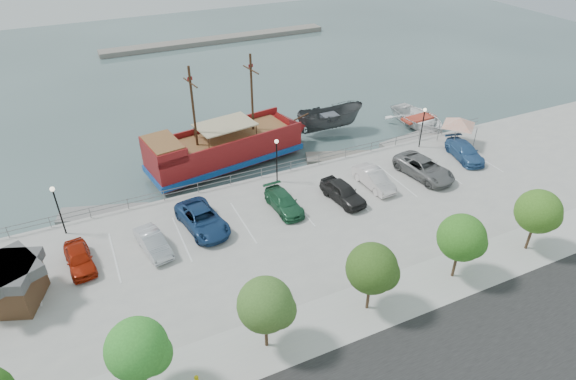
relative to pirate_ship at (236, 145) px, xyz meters
name	(u,v)px	position (x,y,z in m)	size (l,w,h in m)	color
ground	(309,230)	(1.46, -13.19, -1.88)	(160.00, 160.00, 0.00)	#384D4D
street	(441,375)	(1.46, -29.19, -0.87)	(100.00, 8.00, 0.04)	black
sidewalk	(380,303)	(1.46, -23.19, -0.86)	(100.00, 4.00, 0.05)	#ABABAA
seawall_railing	(271,170)	(1.46, -5.39, -0.35)	(50.00, 0.06, 1.00)	slate
far_shore	(217,40)	(11.46, 41.81, -1.48)	(40.00, 3.00, 0.80)	gray
pirate_ship	(236,145)	(0.00, 0.00, 0.00)	(17.99, 7.41, 11.21)	maroon
patrol_boat	(329,121)	(11.67, 1.87, -0.38)	(2.90, 7.72, 2.99)	#434547
speedboat	(418,120)	(21.76, -1.12, -1.06)	(5.60, 7.85, 1.63)	white
dock_west	(103,214)	(-13.59, -3.99, -1.67)	(7.35, 2.10, 0.42)	gray
dock_mid	(341,157)	(9.85, -3.99, -1.67)	(7.18, 2.05, 0.41)	slate
dock_east	(413,140)	(18.89, -3.99, -1.65)	(7.79, 2.23, 0.45)	gray
shed	(9,284)	(-20.01, -13.05, 0.75)	(4.79, 4.79, 3.05)	#4F341F
canopy_tent	(460,118)	(21.21, -7.78, 2.13)	(4.50, 4.50, 3.46)	slate
fire_hydrant	(197,380)	(-11.00, -23.99, -0.50)	(0.24, 0.24, 0.70)	#C5B90B
lamp_post_left	(56,202)	(-16.54, -6.69, 2.06)	(0.36, 0.36, 4.28)	black
lamp_post_mid	(277,153)	(1.46, -6.69, 2.06)	(0.36, 0.36, 4.28)	black
lamp_post_right	(423,121)	(17.46, -6.69, 2.06)	(0.36, 0.36, 4.28)	black
tree_b	(140,350)	(-13.40, -23.26, 2.42)	(3.30, 3.20, 5.00)	#473321
tree_c	(268,306)	(-6.40, -23.26, 2.42)	(3.30, 3.20, 5.00)	#473321
tree_d	(374,270)	(0.60, -23.26, 2.42)	(3.30, 3.20, 5.00)	#473321
tree_e	(464,239)	(7.60, -23.26, 2.42)	(3.30, 3.20, 5.00)	#473321
tree_f	(540,213)	(14.60, -23.26, 2.42)	(3.30, 3.20, 5.00)	#473321
parked_car_a	(79,258)	(-15.82, -11.21, -0.15)	(1.72, 4.27, 1.45)	#A5200A
parked_car_b	(153,243)	(-10.72, -11.64, -0.17)	(1.50, 4.30, 1.42)	#B4B7BE
parked_car_c	(202,219)	(-6.63, -10.52, -0.06)	(2.70, 5.84, 1.62)	navy
parked_car_d	(284,202)	(0.22, -10.88, -0.19)	(1.93, 4.74, 1.37)	#235D3B
parked_car_e	(343,192)	(5.34, -11.79, -0.06)	(1.92, 4.77, 1.63)	black
parked_car_f	(374,179)	(8.98, -11.06, -0.10)	(1.64, 4.72, 1.55)	silver
parked_car_g	(424,168)	(14.16, -11.50, -0.04)	(2.78, 6.03, 1.68)	slate
parked_car_h	(465,151)	(19.95, -10.46, -0.13)	(2.09, 5.15, 1.49)	#335F94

